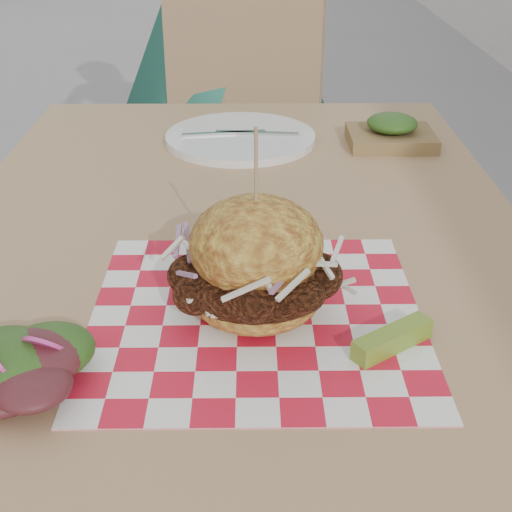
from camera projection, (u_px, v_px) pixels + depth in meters
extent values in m
imported|color=teal|center=(221.00, 7.00, 1.96)|extent=(0.67, 0.49, 1.71)
cube|color=#A77D5C|center=(238.00, 242.00, 0.98)|extent=(0.80, 1.20, 0.04)
cylinder|color=#333338|center=(95.00, 281.00, 1.63)|extent=(0.05, 0.05, 0.71)
cylinder|color=#333338|center=(391.00, 279.00, 1.64)|extent=(0.05, 0.05, 0.71)
cube|color=#A77D5C|center=(243.00, 194.00, 1.83)|extent=(0.51, 0.51, 0.04)
cube|color=#A77D5C|center=(262.00, 78.00, 1.88)|extent=(0.42, 0.15, 0.50)
cylinder|color=#333338|center=(158.00, 298.00, 1.83)|extent=(0.03, 0.03, 0.43)
cylinder|color=#333338|center=(295.00, 317.00, 1.75)|extent=(0.03, 0.03, 0.43)
cylinder|color=#333338|center=(202.00, 237.00, 2.14)|extent=(0.03, 0.03, 0.43)
cylinder|color=#333338|center=(320.00, 251.00, 2.06)|extent=(0.03, 0.03, 0.43)
cube|color=red|center=(256.00, 315.00, 0.78)|extent=(0.36, 0.36, 0.00)
ellipsoid|color=gold|center=(256.00, 296.00, 0.77)|extent=(0.14, 0.14, 0.05)
ellipsoid|color=brown|center=(256.00, 281.00, 0.76)|extent=(0.15, 0.14, 0.08)
ellipsoid|color=gold|center=(256.00, 244.00, 0.74)|extent=(0.14, 0.14, 0.10)
cylinder|color=#A77D5C|center=(256.00, 179.00, 0.70)|extent=(0.00, 0.00, 0.11)
cube|color=olive|center=(393.00, 339.00, 0.72)|extent=(0.09, 0.07, 0.02)
ellipsoid|color=#3F1419|center=(57.00, 377.00, 0.66)|extent=(0.08, 0.08, 0.03)
ellipsoid|color=#1F4413|center=(51.00, 363.00, 0.68)|extent=(0.08, 0.08, 0.03)
ellipsoid|color=#1F4413|center=(28.00, 359.00, 0.69)|extent=(0.08, 0.08, 0.03)
ellipsoid|color=#3F1419|center=(3.00, 369.00, 0.67)|extent=(0.08, 0.08, 0.03)
ellipsoid|color=#1F4413|center=(11.00, 396.00, 0.64)|extent=(0.08, 0.08, 0.03)
ellipsoid|color=#3F1419|center=(39.00, 392.00, 0.64)|extent=(0.08, 0.08, 0.03)
cylinder|color=#CD398C|center=(45.00, 346.00, 0.67)|extent=(0.05, 0.05, 0.04)
cylinder|color=white|center=(240.00, 138.00, 1.28)|extent=(0.27, 0.27, 0.01)
cube|color=silver|center=(224.00, 133.00, 1.28)|extent=(0.15, 0.03, 0.00)
cube|color=silver|center=(257.00, 133.00, 1.28)|extent=(0.15, 0.03, 0.00)
cube|color=olive|center=(391.00, 138.00, 1.27)|extent=(0.15, 0.12, 0.02)
ellipsoid|color=#1F4413|center=(392.00, 123.00, 1.25)|extent=(0.09, 0.09, 0.03)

